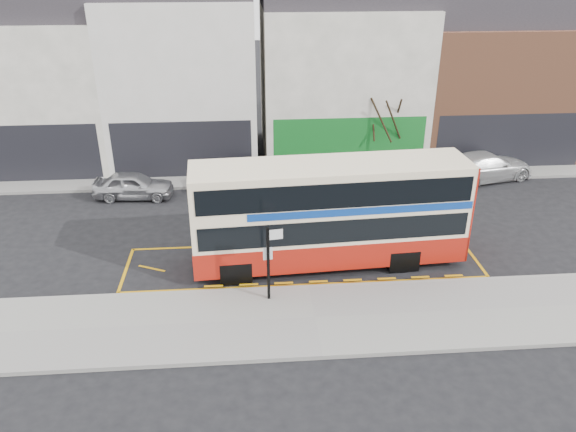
{
  "coord_description": "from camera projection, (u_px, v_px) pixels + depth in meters",
  "views": [
    {
      "loc": [
        -2.15,
        -17.76,
        11.52
      ],
      "look_at": [
        -0.57,
        2.0,
        1.9
      ],
      "focal_mm": 35.0,
      "sensor_mm": 36.0,
      "label": 1
    }
  ],
  "objects": [
    {
      "name": "terrace_right",
      "position": [
        489.0,
        74.0,
        33.45
      ],
      "size": [
        9.0,
        8.01,
        10.3
      ],
      "color": "#A05F40",
      "rests_on": "ground"
    },
    {
      "name": "terrace_left",
      "position": [
        183.0,
        65.0,
        31.84
      ],
      "size": [
        8.0,
        8.01,
        11.8
      ],
      "color": "white",
      "rests_on": "ground"
    },
    {
      "name": "ground",
      "position": [
        307.0,
        284.0,
        21.11
      ],
      "size": [
        120.0,
        120.0,
        0.0
      ],
      "primitive_type": "plane",
      "color": "black",
      "rests_on": "ground"
    },
    {
      "name": "kerb",
      "position": [
        309.0,
        288.0,
        20.75
      ],
      "size": [
        40.0,
        0.15,
        0.15
      ],
      "primitive_type": "cube",
      "color": "gray",
      "rests_on": "ground"
    },
    {
      "name": "car_silver",
      "position": [
        134.0,
        185.0,
        28.03
      ],
      "size": [
        4.01,
        1.83,
        1.34
      ],
      "primitive_type": "imported",
      "rotation": [
        0.0,
        0.0,
        1.51
      ],
      "color": "#AFAFB4",
      "rests_on": "ground"
    },
    {
      "name": "double_decker_bus",
      "position": [
        330.0,
        213.0,
        21.58
      ],
      "size": [
        10.68,
        3.04,
        4.22
      ],
      "rotation": [
        0.0,
        0.0,
        0.06
      ],
      "color": "#FFEAC2",
      "rests_on": "ground"
    },
    {
      "name": "terrace_far_left",
      "position": [
        40.0,
        77.0,
        31.48
      ],
      "size": [
        8.0,
        8.01,
        10.8
      ],
      "color": "white",
      "rests_on": "ground"
    },
    {
      "name": "car_white",
      "position": [
        486.0,
        166.0,
        30.19
      ],
      "size": [
        5.58,
        3.37,
        1.51
      ],
      "primitive_type": "imported",
      "rotation": [
        0.0,
        0.0,
        1.83
      ],
      "color": "silver",
      "rests_on": "ground"
    },
    {
      "name": "far_pavement",
      "position": [
        285.0,
        174.0,
        30.95
      ],
      "size": [
        50.0,
        3.0,
        0.15
      ],
      "primitive_type": "cube",
      "color": "gray",
      "rests_on": "ground"
    },
    {
      "name": "pavement",
      "position": [
        315.0,
        319.0,
        19.02
      ],
      "size": [
        40.0,
        4.0,
        0.15
      ],
      "primitive_type": "cube",
      "color": "gray",
      "rests_on": "ground"
    },
    {
      "name": "bus_stop_post",
      "position": [
        270.0,
        256.0,
        19.28
      ],
      "size": [
        0.71,
        0.15,
        2.82
      ],
      "rotation": [
        0.0,
        0.0,
        0.14
      ],
      "color": "black",
      "rests_on": "pavement"
    },
    {
      "name": "car_grey",
      "position": [
        247.0,
        175.0,
        29.16
      ],
      "size": [
        4.65,
        2.7,
        1.45
      ],
      "primitive_type": "imported",
      "rotation": [
        0.0,
        0.0,
        1.85
      ],
      "color": "#3F4147",
      "rests_on": "ground"
    },
    {
      "name": "street_tree_right",
      "position": [
        386.0,
        106.0,
        29.93
      ],
      "size": [
        2.53,
        2.53,
        5.46
      ],
      "color": "black",
      "rests_on": "ground"
    },
    {
      "name": "road_markings",
      "position": [
        303.0,
        262.0,
        22.55
      ],
      "size": [
        14.0,
        3.4,
        0.01
      ],
      "primitive_type": null,
      "color": "orange",
      "rests_on": "ground"
    },
    {
      "name": "terrace_green_shop",
      "position": [
        340.0,
        67.0,
        32.59
      ],
      "size": [
        9.0,
        8.01,
        11.3
      ],
      "color": "white",
      "rests_on": "ground"
    }
  ]
}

